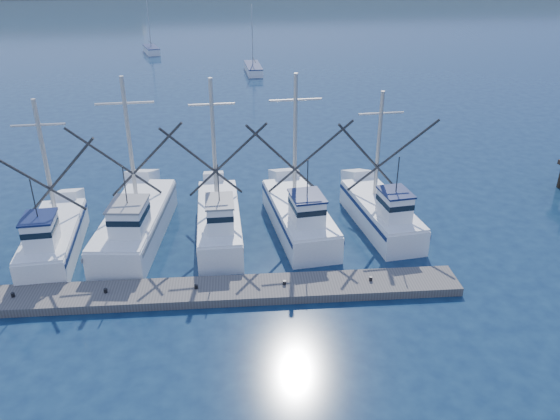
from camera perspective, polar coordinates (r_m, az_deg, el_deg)
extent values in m
plane|color=#0C1E39|center=(21.06, 7.20, -17.16)|extent=(500.00, 500.00, 0.00)
cube|color=#5A5551|center=(25.66, -15.48, -8.58)|extent=(30.14, 4.39, 0.40)
cube|color=white|center=(30.28, -22.50, -3.04)|extent=(2.42, 7.05, 1.38)
cube|color=white|center=(28.10, -23.69, -2.20)|extent=(1.37, 1.73, 1.50)
cylinder|color=#B7B2A8|center=(29.84, -23.30, 4.63)|extent=(0.22, 0.22, 6.40)
cube|color=white|center=(30.30, -14.77, -1.61)|extent=(4.16, 9.18, 1.57)
cube|color=white|center=(27.61, -15.46, -0.91)|extent=(1.91, 2.39, 1.50)
cylinder|color=#B7B2A8|center=(30.10, -15.46, 6.89)|extent=(0.22, 0.22, 6.90)
cube|color=white|center=(29.86, -6.39, -1.40)|extent=(2.52, 8.30, 1.46)
cube|color=white|center=(27.32, -6.27, -0.62)|extent=(1.35, 2.05, 1.50)
cylinder|color=#B7B2A8|center=(29.55, -6.95, 7.04)|extent=(0.22, 0.22, 6.86)
cube|color=white|center=(30.21, 1.97, -0.91)|extent=(3.01, 8.09, 1.46)
cube|color=white|center=(27.77, 2.81, -0.05)|extent=(1.59, 2.02, 1.50)
cylinder|color=#B7B2A8|center=(29.83, 1.59, 7.52)|extent=(0.22, 0.22, 6.99)
cube|color=white|center=(31.10, 10.46, -0.59)|extent=(2.76, 7.45, 1.41)
cube|color=white|center=(28.90, 11.87, 0.37)|extent=(1.44, 1.87, 1.50)
cylinder|color=#B7B2A8|center=(30.77, 10.26, 6.66)|extent=(0.22, 0.22, 6.04)
cube|color=white|center=(71.16, -2.81, 14.49)|extent=(1.80, 6.50, 0.90)
cylinder|color=#B7B2A8|center=(70.78, -2.92, 17.76)|extent=(0.12, 0.12, 7.20)
cube|color=white|center=(87.05, -13.30, 15.94)|extent=(2.83, 5.64, 0.90)
cylinder|color=#B7B2A8|center=(86.80, -13.57, 18.59)|extent=(0.12, 0.12, 7.20)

